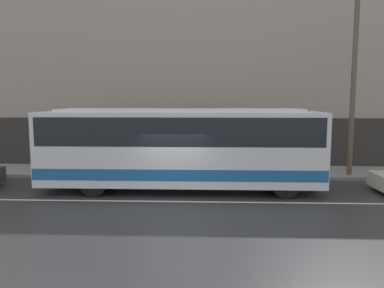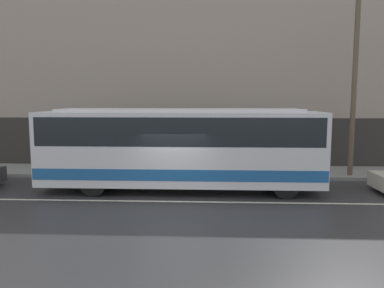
% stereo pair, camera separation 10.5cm
% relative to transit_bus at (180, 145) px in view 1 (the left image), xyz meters
% --- Properties ---
extents(ground_plane, '(60.00, 60.00, 0.00)m').
position_rel_transit_bus_xyz_m(ground_plane, '(-0.16, -1.71, -1.93)').
color(ground_plane, '#2D2D30').
extents(sidewalk, '(60.00, 3.09, 0.16)m').
position_rel_transit_bus_xyz_m(sidewalk, '(-0.16, 3.83, -1.85)').
color(sidewalk, gray).
rests_on(sidewalk, ground_plane).
extents(building_facade, '(60.00, 0.35, 11.66)m').
position_rel_transit_bus_xyz_m(building_facade, '(-0.16, 5.52, 3.70)').
color(building_facade, gray).
rests_on(building_facade, ground_plane).
extents(lane_stripe, '(54.00, 0.14, 0.01)m').
position_rel_transit_bus_xyz_m(lane_stripe, '(-0.16, -1.71, -1.93)').
color(lane_stripe, beige).
rests_on(lane_stripe, ground_plane).
extents(transit_bus, '(11.54, 2.48, 3.43)m').
position_rel_transit_bus_xyz_m(transit_bus, '(0.00, 0.00, 0.00)').
color(transit_bus, silver).
rests_on(transit_bus, ground_plane).
extents(utility_pole_near, '(0.24, 0.24, 8.27)m').
position_rel_transit_bus_xyz_m(utility_pole_near, '(8.04, 2.88, 2.36)').
color(utility_pole_near, brown).
rests_on(utility_pole_near, sidewalk).
extents(pedestrian_waiting, '(0.36, 0.36, 1.59)m').
position_rel_transit_bus_xyz_m(pedestrian_waiting, '(-2.01, 4.01, -1.04)').
color(pedestrian_waiting, navy).
rests_on(pedestrian_waiting, sidewalk).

